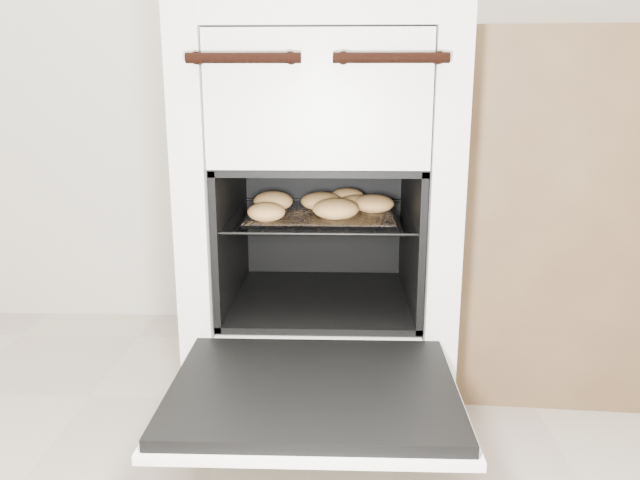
# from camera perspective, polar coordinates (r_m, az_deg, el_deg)

# --- Properties ---
(stove) EXTENTS (0.55, 0.61, 0.85)m
(stove) POSITION_cam_1_polar(r_m,az_deg,el_deg) (1.45, 0.18, 3.04)
(stove) COLOR white
(stove) RESTS_ON ground
(oven_door) EXTENTS (0.50, 0.39, 0.03)m
(oven_door) POSITION_cam_1_polar(r_m,az_deg,el_deg) (1.09, -0.60, -13.76)
(oven_door) COLOR black
(oven_door) RESTS_ON stove
(oven_rack) EXTENTS (0.40, 0.39, 0.01)m
(oven_rack) POSITION_cam_1_polar(r_m,az_deg,el_deg) (1.39, 0.10, 2.31)
(oven_rack) COLOR black
(oven_rack) RESTS_ON stove
(foil_sheet) EXTENTS (0.31, 0.28, 0.01)m
(foil_sheet) POSITION_cam_1_polar(r_m,az_deg,el_deg) (1.38, 0.08, 2.38)
(foil_sheet) COLOR white
(foil_sheet) RESTS_ON oven_rack
(baked_rolls) EXTENTS (0.34, 0.29, 0.04)m
(baked_rolls) POSITION_cam_1_polar(r_m,az_deg,el_deg) (1.37, 0.54, 3.35)
(baked_rolls) COLOR tan
(baked_rolls) RESTS_ON foil_sheet
(counter) EXTENTS (0.84, 0.59, 0.80)m
(counter) POSITION_cam_1_polar(r_m,az_deg,el_deg) (1.68, 25.75, 2.70)
(counter) COLOR brown
(counter) RESTS_ON ground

